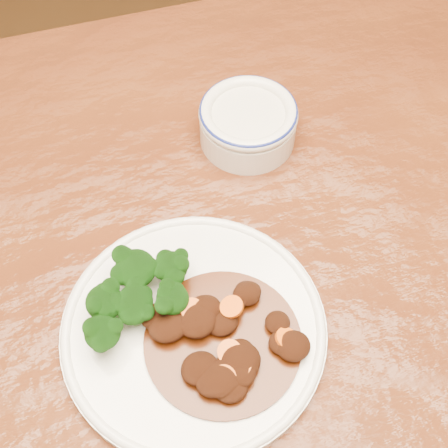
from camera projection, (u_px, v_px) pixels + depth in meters
name	position (u px, v px, depth m)	size (l,w,h in m)	color
ground	(233.00, 418.00, 1.38)	(4.00, 4.00, 0.00)	#442611
dining_table	(239.00, 270.00, 0.82)	(1.60, 1.09, 0.75)	#55260F
dinner_plate	(194.00, 328.00, 0.68)	(0.29, 0.29, 0.02)	white
broccoli_florets	(135.00, 295.00, 0.67)	(0.13, 0.10, 0.05)	#6D8E49
mince_stew	(221.00, 343.00, 0.65)	(0.17, 0.17, 0.03)	#4E2308
dip_bowl	(248.00, 122.00, 0.82)	(0.13, 0.13, 0.06)	silver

